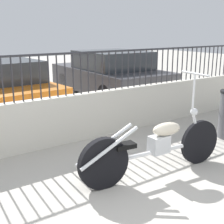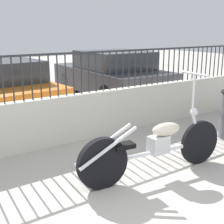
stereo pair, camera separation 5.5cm
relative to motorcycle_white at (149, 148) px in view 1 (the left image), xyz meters
name	(u,v)px [view 1 (the left image)]	position (x,y,z in m)	size (l,w,h in m)	color
low_wall	(39,124)	(-0.82, 1.83, 0.01)	(10.45, 0.18, 0.84)	beige
fence_railing	(35,70)	(-0.82, 1.83, 0.90)	(10.45, 0.04, 0.73)	#2D2D33
motorcycle_white	(149,148)	(0.00, 0.00, 0.00)	(2.27, 0.55, 1.38)	black
car_dark_grey	(110,74)	(2.42, 4.46, 0.27)	(1.99, 4.01, 1.35)	black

